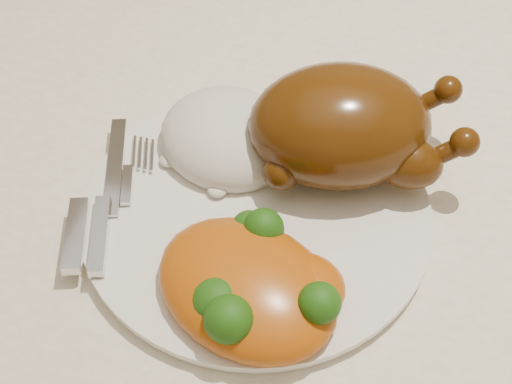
# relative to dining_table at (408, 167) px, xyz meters

# --- Properties ---
(dining_table) EXTENTS (1.60, 0.90, 0.76)m
(dining_table) POSITION_rel_dining_table_xyz_m (0.00, 0.00, 0.00)
(dining_table) COLOR brown
(dining_table) RESTS_ON floor
(tablecloth) EXTENTS (1.73, 1.03, 0.18)m
(tablecloth) POSITION_rel_dining_table_xyz_m (0.00, 0.00, 0.07)
(tablecloth) COLOR white
(tablecloth) RESTS_ON dining_table
(dinner_plate) EXTENTS (0.36, 0.36, 0.01)m
(dinner_plate) POSITION_rel_dining_table_xyz_m (-0.12, -0.19, 0.11)
(dinner_plate) COLOR white
(dinner_plate) RESTS_ON tablecloth
(roast_chicken) EXTENTS (0.20, 0.16, 0.10)m
(roast_chicken) POSITION_rel_dining_table_xyz_m (-0.06, -0.12, 0.16)
(roast_chicken) COLOR #4F2908
(roast_chicken) RESTS_ON dinner_plate
(rice_mound) EXTENTS (0.16, 0.15, 0.06)m
(rice_mound) POSITION_rel_dining_table_xyz_m (-0.16, -0.13, 0.13)
(rice_mound) COLOR white
(rice_mound) RESTS_ON dinner_plate
(mac_and_cheese) EXTENTS (0.18, 0.16, 0.06)m
(mac_and_cheese) POSITION_rel_dining_table_xyz_m (-0.10, -0.27, 0.13)
(mac_and_cheese) COLOR #C0580C
(mac_and_cheese) RESTS_ON dinner_plate
(cutlery) EXTENTS (0.06, 0.17, 0.01)m
(cutlery) POSITION_rel_dining_table_xyz_m (-0.24, -0.23, 0.12)
(cutlery) COLOR #BCBBC2
(cutlery) RESTS_ON dinner_plate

